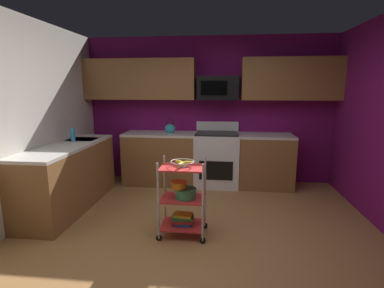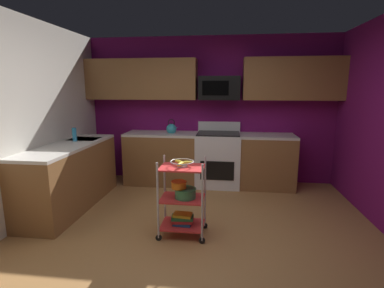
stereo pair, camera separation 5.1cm
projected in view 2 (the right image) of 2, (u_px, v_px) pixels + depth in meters
floor at (194, 248)px, 3.17m from camera, size 4.40×4.80×0.04m
wall_back at (210, 110)px, 5.28m from camera, size 4.52×0.06×2.60m
counter_run at (161, 165)px, 4.75m from camera, size 3.67×2.46×0.92m
oven_range at (218, 159)px, 5.10m from camera, size 0.76×0.65×1.10m
upper_cabinets at (207, 79)px, 4.99m from camera, size 4.40×0.33×0.70m
microwave at (219, 88)px, 4.97m from camera, size 0.70×0.39×0.40m
rolling_cart at (182, 198)px, 3.34m from camera, size 0.56×0.38×0.91m
fruit_bowl at (182, 163)px, 3.26m from camera, size 0.27×0.27×0.07m
mixing_bowl_large at (185, 193)px, 3.33m from camera, size 0.25×0.25×0.11m
mixing_bowl_small at (179, 184)px, 3.31m from camera, size 0.18×0.18×0.08m
book_stack at (183, 219)px, 3.39m from camera, size 0.26×0.18×0.13m
kettle at (171, 129)px, 5.10m from camera, size 0.21×0.18×0.26m
dish_soap_bottle at (74, 134)px, 4.32m from camera, size 0.06×0.06×0.20m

